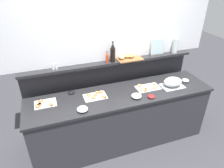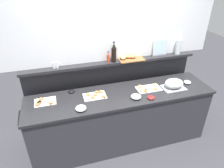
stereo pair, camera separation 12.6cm
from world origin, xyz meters
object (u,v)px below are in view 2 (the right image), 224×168
glass_bowl_medium (81,108)px  pepper_shaker (57,65)px  condiment_bowl_dark (71,91)px  sandwich_platter_side (44,102)px  hot_sauce_bottle (108,58)px  water_carafe (178,47)px  condiment_bowl_teal (151,97)px  framed_picture (159,48)px  bread_basket (128,57)px  glass_bowl_large (136,97)px  glass_bowl_small (188,82)px  salt_shaker (54,66)px  wine_bottle_dark (114,53)px  serving_cloche (174,84)px  sandwich_platter_front (148,89)px  sandwich_platter_rear (95,95)px

glass_bowl_medium → pepper_shaker: pepper_shaker is taller
condiment_bowl_dark → sandwich_platter_side: bearing=-157.2°
hot_sauce_bottle → water_carafe: 1.20m
condiment_bowl_teal → framed_picture: 0.94m
condiment_bowl_dark → bread_basket: bread_basket is taller
condiment_bowl_dark → framed_picture: size_ratio=0.37×
glass_bowl_large → glass_bowl_small: 0.95m
condiment_bowl_teal → salt_shaker: size_ratio=1.17×
sandwich_platter_side → condiment_bowl_dark: 0.42m
wine_bottle_dark → water_carafe: (1.11, 0.02, -0.02)m
serving_cloche → wine_bottle_dark: (-0.80, 0.48, 0.40)m
water_carafe → sandwich_platter_side: bearing=-171.2°
glass_bowl_large → bread_basket: bearing=80.5°
sandwich_platter_front → glass_bowl_small: size_ratio=3.24×
serving_cloche → bread_basket: bread_basket is taller
glass_bowl_large → salt_shaker: 1.24m
framed_picture → condiment_bowl_teal: bearing=-122.4°
glass_bowl_medium → wine_bottle_dark: bearing=45.0°
condiment_bowl_teal → sandwich_platter_rear: bearing=159.1°
condiment_bowl_teal → bread_basket: bread_basket is taller
condiment_bowl_teal → framed_picture: framed_picture is taller
sandwich_platter_front → hot_sauce_bottle: hot_sauce_bottle is taller
condiment_bowl_dark → hot_sauce_bottle: hot_sauce_bottle is taller
sandwich_platter_side → framed_picture: bearing=11.4°
condiment_bowl_dark → wine_bottle_dark: (0.70, 0.16, 0.46)m
sandwich_platter_side → serving_cloche: 1.89m
sandwich_platter_rear → pepper_shaker: size_ratio=3.69×
pepper_shaker → sandwich_platter_front: bearing=-18.5°
condiment_bowl_teal → glass_bowl_small: bearing=16.7°
water_carafe → hot_sauce_bottle: bearing=-179.4°
sandwich_platter_side → condiment_bowl_dark: size_ratio=2.97×
condiment_bowl_dark → pepper_shaker: bearing=129.3°
serving_cloche → sandwich_platter_side: bearing=175.2°
sandwich_platter_side → serving_cloche: size_ratio=0.84×
hot_sauce_bottle → pepper_shaker: 0.76m
condiment_bowl_teal → salt_shaker: (-1.23, 0.66, 0.36)m
water_carafe → glass_bowl_large: bearing=-148.3°
pepper_shaker → glass_bowl_medium: bearing=-71.8°
water_carafe → bread_basket: bearing=178.4°
sandwich_platter_front → hot_sauce_bottle: size_ratio=2.08×
wine_bottle_dark → sandwich_platter_front: bearing=-44.2°
sandwich_platter_front → wine_bottle_dark: wine_bottle_dark is taller
wine_bottle_dark → framed_picture: wine_bottle_dark is taller
sandwich_platter_front → pepper_shaker: (-1.26, 0.42, 0.36)m
glass_bowl_large → glass_bowl_medium: bearing=-176.4°
sandwich_platter_side → sandwich_platter_front: size_ratio=0.78×
sandwich_platter_front → condiment_bowl_dark: sandwich_platter_front is taller
serving_cloche → pepper_shaker: pepper_shaker is taller
serving_cloche → sandwich_platter_front: bearing=168.8°
wine_bottle_dark → condiment_bowl_teal: bearing=-61.8°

